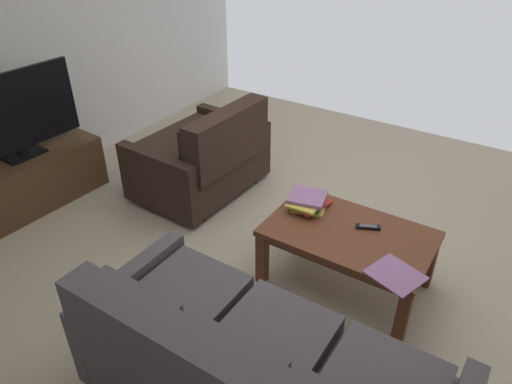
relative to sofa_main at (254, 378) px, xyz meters
The scene contains 10 objects.
ground_plane 1.41m from the sofa_main, 71.48° to the right, with size 5.37×5.46×0.01m, color #B7A88E.
wall_right 3.54m from the sofa_main, 22.50° to the right, with size 0.12×5.46×2.83m, color silver.
sofa_main is the anchor object (origin of this frame).
loveseat_near 2.30m from the sofa_main, 45.77° to the right, with size 0.87×1.14×0.85m.
coffee_table 1.21m from the sofa_main, 87.94° to the right, with size 1.06×0.67×0.45m.
tv_stand 2.81m from the sofa_main, 14.04° to the right, with size 0.51×1.22×0.48m.
flat_tv 2.85m from the sofa_main, 14.03° to the right, with size 0.21×1.10×0.70m.
book_stack 1.38m from the sofa_main, 72.92° to the right, with size 0.30×0.33×0.10m.
tv_remote 1.31m from the sofa_main, 91.97° to the right, with size 0.16×0.11×0.02m.
loose_magazine 1.03m from the sofa_main, 109.92° to the right, with size 0.26×0.28×0.01m, color #996699.
Camera 1 is at (-1.21, 2.48, 2.30)m, focal length 33.01 mm.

